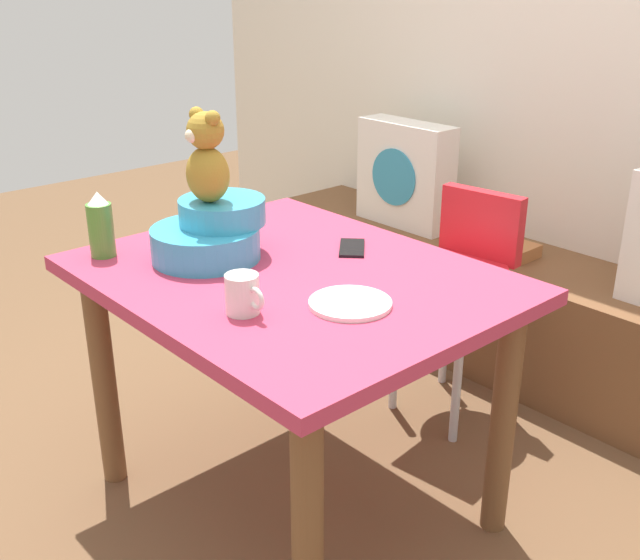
% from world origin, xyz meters
% --- Properties ---
extents(ground_plane, '(8.00, 8.00, 0.00)m').
position_xyz_m(ground_plane, '(0.00, 0.00, 0.00)').
color(ground_plane, brown).
extents(back_wall, '(4.40, 0.10, 2.60)m').
position_xyz_m(back_wall, '(0.00, 1.46, 1.30)').
color(back_wall, silver).
rests_on(back_wall, ground_plane).
extents(window_bench, '(2.60, 0.44, 0.46)m').
position_xyz_m(window_bench, '(0.00, 1.19, 0.23)').
color(window_bench, brown).
rests_on(window_bench, ground_plane).
extents(pillow_floral_left, '(0.44, 0.15, 0.44)m').
position_xyz_m(pillow_floral_left, '(-0.66, 1.17, 0.68)').
color(pillow_floral_left, white).
rests_on(pillow_floral_left, window_bench).
extents(book_stack, '(0.20, 0.14, 0.05)m').
position_xyz_m(book_stack, '(-0.12, 1.19, 0.49)').
color(book_stack, '#A9693A').
rests_on(book_stack, window_bench).
extents(dining_table, '(1.11, 0.88, 0.74)m').
position_xyz_m(dining_table, '(0.00, 0.00, 0.62)').
color(dining_table, '#B73351').
rests_on(dining_table, ground_plane).
extents(highchair, '(0.35, 0.48, 0.79)m').
position_xyz_m(highchair, '(-0.02, 0.75, 0.52)').
color(highchair, red).
rests_on(highchair, ground_plane).
extents(infant_seat_teal, '(0.30, 0.33, 0.16)m').
position_xyz_m(infant_seat_teal, '(-0.24, -0.09, 0.81)').
color(infant_seat_teal, '#359DC3').
rests_on(infant_seat_teal, dining_table).
extents(teddy_bear, '(0.13, 0.12, 0.25)m').
position_xyz_m(teddy_bear, '(-0.24, -0.09, 1.02)').
color(teddy_bear, olive).
rests_on(teddy_bear, infant_seat_teal).
extents(ketchup_bottle, '(0.07, 0.07, 0.18)m').
position_xyz_m(ketchup_bottle, '(-0.45, -0.31, 0.83)').
color(ketchup_bottle, '#4C8C33').
rests_on(ketchup_bottle, dining_table).
extents(coffee_mug, '(0.12, 0.08, 0.09)m').
position_xyz_m(coffee_mug, '(0.12, -0.25, 0.79)').
color(coffee_mug, silver).
rests_on(coffee_mug, dining_table).
extents(dinner_plate_near, '(0.20, 0.20, 0.01)m').
position_xyz_m(dinner_plate_near, '(0.26, -0.03, 0.75)').
color(dinner_plate_near, white).
rests_on(dinner_plate_near, dining_table).
extents(cell_phone, '(0.15, 0.15, 0.01)m').
position_xyz_m(cell_phone, '(-0.02, 0.24, 0.74)').
color(cell_phone, black).
rests_on(cell_phone, dining_table).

